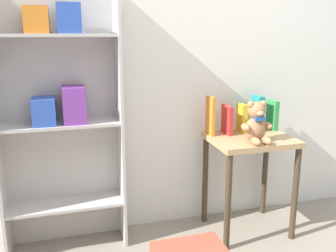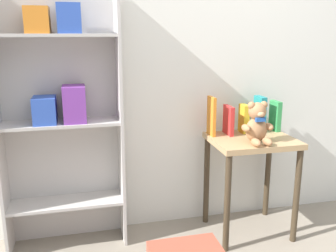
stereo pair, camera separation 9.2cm
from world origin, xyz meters
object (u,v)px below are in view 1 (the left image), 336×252
(bookshelf_side, at_px, (60,109))
(book_standing_green, at_px, (272,115))
(book_standing_orange, at_px, (210,116))
(book_standing_red, at_px, (227,120))
(teddy_bear, at_px, (257,123))
(book_standing_teal, at_px, (257,113))
(book_standing_yellow, at_px, (242,118))
(display_table, at_px, (250,155))

(bookshelf_side, relative_size, book_standing_green, 7.76)
(book_standing_orange, relative_size, book_standing_green, 1.24)
(book_standing_red, bearing_deg, teddy_bear, -67.05)
(teddy_bear, distance_m, book_standing_orange, 0.32)
(teddy_bear, distance_m, book_standing_teal, 0.29)
(book_standing_teal, bearing_deg, book_standing_orange, -178.21)
(bookshelf_side, distance_m, book_standing_red, 1.09)
(teddy_bear, distance_m, book_standing_green, 0.37)
(book_standing_orange, bearing_deg, book_standing_yellow, 1.50)
(book_standing_yellow, bearing_deg, bookshelf_side, -179.93)
(book_standing_orange, bearing_deg, book_standing_teal, 1.41)
(display_table, bearing_deg, teddy_bear, -103.10)
(book_standing_red, bearing_deg, book_standing_orange, 176.87)
(book_standing_yellow, bearing_deg, teddy_bear, -94.56)
(bookshelf_side, bearing_deg, display_table, -7.84)
(bookshelf_side, bearing_deg, teddy_bear, -13.15)
(teddy_bear, relative_size, book_standing_yellow, 1.34)
(display_table, height_order, book_standing_orange, book_standing_orange)
(display_table, xyz_separation_m, book_standing_green, (0.24, 0.14, 0.23))
(teddy_bear, bearing_deg, book_standing_yellow, 84.19)
(book_standing_yellow, bearing_deg, book_standing_orange, -176.06)
(bookshelf_side, relative_size, teddy_bear, 6.21)
(teddy_bear, xyz_separation_m, book_standing_red, (-0.09, 0.23, -0.02))
(teddy_bear, xyz_separation_m, book_standing_yellow, (0.03, 0.25, -0.02))
(book_standing_orange, bearing_deg, book_standing_green, 0.60)
(book_standing_yellow, distance_m, book_standing_green, 0.24)
(book_standing_orange, xyz_separation_m, book_standing_green, (0.48, 0.02, -0.03))
(display_table, xyz_separation_m, book_standing_orange, (-0.24, 0.13, 0.26))
(bookshelf_side, height_order, book_standing_orange, bookshelf_side)
(book_standing_teal, bearing_deg, book_standing_red, -174.98)
(display_table, relative_size, book_standing_teal, 2.75)
(book_standing_yellow, bearing_deg, book_standing_green, 2.15)
(teddy_bear, relative_size, book_standing_green, 1.25)
(bookshelf_side, xyz_separation_m, book_standing_red, (1.09, -0.04, -0.13))
(book_standing_orange, height_order, book_standing_yellow, book_standing_orange)
(bookshelf_side, bearing_deg, book_standing_yellow, -1.18)
(bookshelf_side, xyz_separation_m, book_standing_yellow, (1.21, -0.02, -0.13))
(display_table, bearing_deg, book_standing_yellow, 90.00)
(display_table, distance_m, book_standing_green, 0.36)
(display_table, relative_size, book_standing_green, 3.22)
(book_standing_teal, bearing_deg, book_standing_yellow, -178.39)
(book_standing_red, height_order, book_standing_green, book_standing_green)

